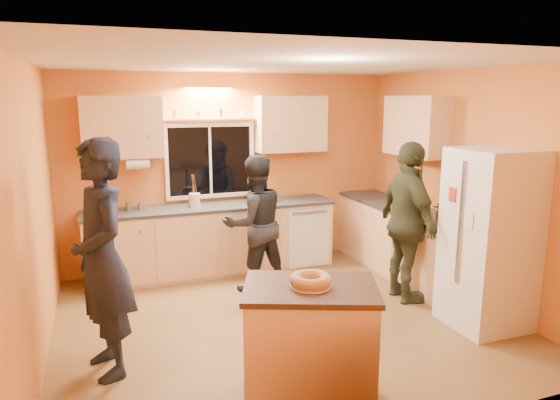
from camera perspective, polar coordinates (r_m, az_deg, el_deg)
name	(u,v)px	position (r m, az deg, el deg)	size (l,w,h in m)	color
ground	(283,319)	(5.37, 0.32, -13.48)	(4.50, 4.50, 0.00)	brown
room_shell	(280,161)	(5.33, 0.00, 4.52)	(4.54, 4.04, 2.61)	orange
back_counter	(240,236)	(6.73, -4.63, -4.15)	(4.23, 0.62, 0.90)	tan
right_counter	(415,246)	(6.49, 15.14, -5.12)	(0.62, 1.84, 0.90)	tan
refrigerator	(490,239)	(5.37, 22.84, -4.17)	(0.72, 0.70, 1.80)	silver
island	(310,344)	(3.87, 3.43, -16.16)	(1.14, 0.97, 0.94)	tan
bundt_pastry	(311,280)	(3.66, 3.53, -9.12)	(0.31, 0.31, 0.09)	#AF7447
person_left	(102,259)	(4.33, -19.67, -6.40)	(0.72, 0.47, 1.97)	black
person_center	(255,224)	(5.92, -2.93, -2.70)	(0.79, 0.62, 1.63)	black
person_right	(408,223)	(5.75, 14.40, -2.53)	(1.06, 0.44, 1.81)	#323924
mixing_bowl	(261,198)	(6.74, -2.24, 0.24)	(0.39, 0.39, 0.09)	black
utensil_crock	(195,200)	(6.51, -9.73, 0.01)	(0.14, 0.14, 0.17)	beige
potted_plant	(444,211)	(5.84, 18.18, -1.20)	(0.25, 0.22, 0.28)	gray
red_box	(415,210)	(6.31, 15.12, -1.07)	(0.16, 0.12, 0.07)	#9F2D18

